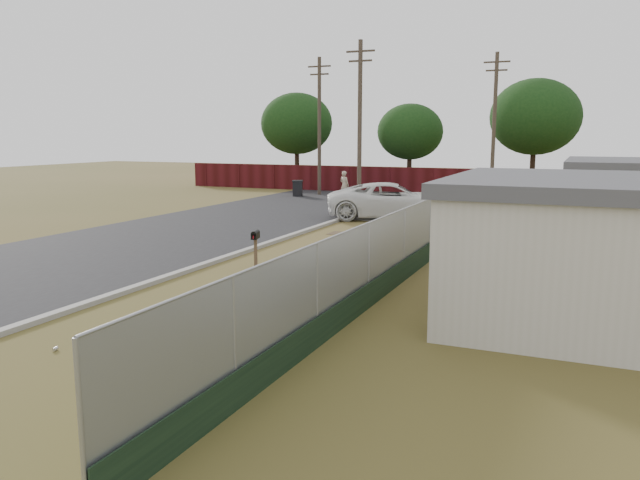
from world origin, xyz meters
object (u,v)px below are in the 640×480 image
at_px(fire_hydrant, 273,340).
at_px(trash_bin, 298,188).
at_px(pickup_truck, 392,201).
at_px(pedestrian, 344,185).
at_px(mailbox, 255,238).

distance_m(fire_hydrant, trash_bin, 30.25).
bearing_deg(pickup_truck, pedestrian, 16.40).
relative_size(mailbox, pedestrian, 0.64).
bearing_deg(mailbox, fire_hydrant, -58.57).
height_order(pickup_truck, trash_bin, pickup_truck).
bearing_deg(mailbox, pickup_truck, 87.52).
xyz_separation_m(fire_hydrant, pedestrian, (-9.01, 26.74, 0.51)).
distance_m(pickup_truck, pedestrian, 9.16).
bearing_deg(trash_bin, fire_hydrant, -65.40).
bearing_deg(pickup_truck, mailbox, 158.16).
bearing_deg(trash_bin, pickup_truck, -42.51).
bearing_deg(pedestrian, mailbox, 122.12).
bearing_deg(trash_bin, mailbox, -67.86).
distance_m(fire_hydrant, mailbox, 8.06).
height_order(pickup_truck, pedestrian, pedestrian).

